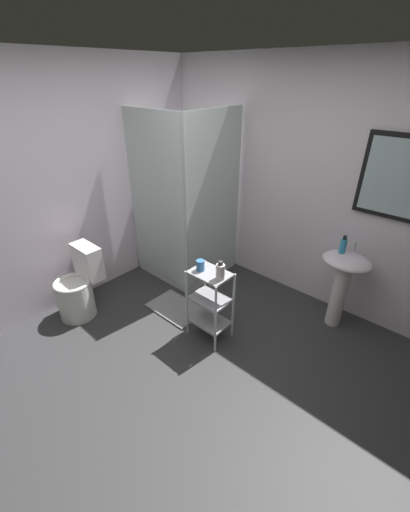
{
  "coord_description": "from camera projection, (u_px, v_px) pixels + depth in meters",
  "views": [
    {
      "loc": [
        1.38,
        -1.34,
        2.3
      ],
      "look_at": [
        -0.43,
        0.69,
        0.76
      ],
      "focal_mm": 22.74,
      "sensor_mm": 36.0,
      "label": 1
    }
  ],
  "objects": [
    {
      "name": "ground_plane",
      "position": [
        189.0,
        378.0,
        2.81
      ],
      "size": [
        4.2,
        4.2,
        0.02
      ],
      "primitive_type": "cube",
      "color": "#343435"
    },
    {
      "name": "wall_back",
      "position": [
        311.0,
        188.0,
        3.38
      ],
      "size": [
        4.2,
        0.14,
        2.5
      ],
      "color": "white",
      "rests_on": "ground_plane"
    },
    {
      "name": "wall_left",
      "position": [
        55.0,
        192.0,
        3.26
      ],
      "size": [
        0.1,
        4.2,
        2.5
      ],
      "primitive_type": "cube",
      "color": "white",
      "rests_on": "ground_plane"
    },
    {
      "name": "shower_stall",
      "position": [
        187.0,
        241.0,
        4.06
      ],
      "size": [
        0.92,
        0.92,
        2.0
      ],
      "color": "white",
      "rests_on": "ground_plane"
    },
    {
      "name": "pedestal_sink",
      "position": [
        343.0,
        276.0,
        3.14
      ],
      "size": [
        0.46,
        0.37,
        0.81
      ],
      "color": "white",
      "rests_on": "ground_plane"
    },
    {
      "name": "sink_faucet",
      "position": [
        355.0,
        246.0,
        3.08
      ],
      "size": [
        0.03,
        0.03,
        0.1
      ],
      "primitive_type": "cylinder",
      "color": "silver",
      "rests_on": "pedestal_sink"
    },
    {
      "name": "toilet",
      "position": [
        79.0,
        289.0,
        3.41
      ],
      "size": [
        0.37,
        0.49,
        0.76
      ],
      "color": "white",
      "rests_on": "ground_plane"
    },
    {
      "name": "storage_cart",
      "position": [
        210.0,
        300.0,
        3.04
      ],
      "size": [
        0.38,
        0.28,
        0.74
      ],
      "color": "silver",
      "rests_on": "ground_plane"
    },
    {
      "name": "hand_soap_bottle",
      "position": [
        343.0,
        245.0,
        3.04
      ],
      "size": [
        0.06,
        0.06,
        0.17
      ],
      "color": "#389ED1",
      "rests_on": "pedestal_sink"
    },
    {
      "name": "lotion_bottle_white",
      "position": [
        220.0,
        271.0,
        2.77
      ],
      "size": [
        0.08,
        0.08,
        0.17
      ],
      "color": "white",
      "rests_on": "storage_cart"
    },
    {
      "name": "rinse_cup",
      "position": [
        200.0,
        265.0,
        2.91
      ],
      "size": [
        0.08,
        0.08,
        0.1
      ],
      "primitive_type": "cylinder",
      "color": "#3870B2",
      "rests_on": "storage_cart"
    },
    {
      "name": "bath_mat",
      "position": [
        176.0,
        308.0,
        3.61
      ],
      "size": [
        0.6,
        0.4,
        0.02
      ],
      "primitive_type": "cube",
      "color": "gray",
      "rests_on": "ground_plane"
    }
  ]
}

